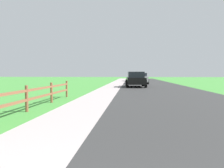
# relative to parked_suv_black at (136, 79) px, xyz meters

# --- Properties ---
(ground_plane) EXTENTS (120.00, 120.00, 0.00)m
(ground_plane) POSITION_rel_parked_suv_black_xyz_m (-1.49, 2.42, -0.80)
(ground_plane) COLOR #418C39
(road_asphalt) EXTENTS (7.00, 66.00, 0.01)m
(road_asphalt) POSITION_rel_parked_suv_black_xyz_m (2.01, 4.42, -0.79)
(road_asphalt) COLOR #303030
(road_asphalt) RESTS_ON ground
(curb_concrete) EXTENTS (6.00, 66.00, 0.01)m
(curb_concrete) POSITION_rel_parked_suv_black_xyz_m (-4.49, 4.42, -0.79)
(curb_concrete) COLOR #AA9D9C
(curb_concrete) RESTS_ON ground
(grass_verge) EXTENTS (5.00, 66.00, 0.00)m
(grass_verge) POSITION_rel_parked_suv_black_xyz_m (-5.99, 4.42, -0.79)
(grass_verge) COLOR #418C39
(grass_verge) RESTS_ON ground
(rail_fence) EXTENTS (0.11, 12.50, 0.96)m
(rail_fence) POSITION_rel_parked_suv_black_xyz_m (-4.27, -16.26, -0.23)
(rail_fence) COLOR brown
(rail_fence) RESTS_ON ground
(parked_suv_black) EXTENTS (2.16, 4.35, 1.56)m
(parked_suv_black) POSITION_rel_parked_suv_black_xyz_m (0.00, 0.00, 0.00)
(parked_suv_black) COLOR black
(parked_suv_black) RESTS_ON ground
(parked_car_white) EXTENTS (2.14, 4.44, 1.45)m
(parked_car_white) POSITION_rel_parked_suv_black_xyz_m (0.77, 7.21, -0.06)
(parked_car_white) COLOR white
(parked_car_white) RESTS_ON ground
(parked_car_blue) EXTENTS (2.17, 4.33, 1.51)m
(parked_car_blue) POSITION_rel_parked_suv_black_xyz_m (0.01, 17.88, -0.03)
(parked_car_blue) COLOR navy
(parked_car_blue) RESTS_ON ground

